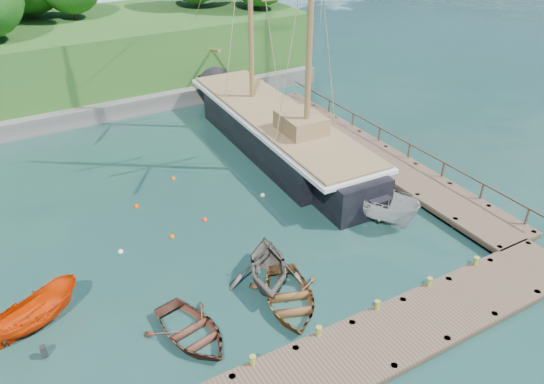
{
  "coord_description": "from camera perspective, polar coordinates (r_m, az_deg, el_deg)",
  "views": [
    {
      "loc": [
        -10.3,
        -17.48,
        16.49
      ],
      "look_at": [
        1.82,
        3.56,
        2.0
      ],
      "focal_mm": 35.0,
      "sensor_mm": 36.0,
      "label": 1
    }
  ],
  "objects": [
    {
      "name": "bollard_1",
      "position": [
        22.61,
        4.97,
        -16.14
      ],
      "size": [
        0.26,
        0.26,
        0.45
      ],
      "primitive_type": "cylinder",
      "color": "olive",
      "rests_on": "ground"
    },
    {
      "name": "bollard_4",
      "position": [
        27.56,
        20.79,
        -8.31
      ],
      "size": [
        0.26,
        0.26,
        0.45
      ],
      "primitive_type": "cylinder",
      "color": "olive",
      "rests_on": "ground"
    },
    {
      "name": "mooring_buoy_4",
      "position": [
        31.72,
        -14.35,
        -1.56
      ],
      "size": [
        0.3,
        0.3,
        0.3
      ],
      "primitive_type": "sphere",
      "color": "#F44200",
      "rests_on": "ground"
    },
    {
      "name": "dock_near",
      "position": [
        23.01,
        13.45,
        -14.52
      ],
      "size": [
        20.0,
        3.2,
        1.1
      ],
      "color": "#453729",
      "rests_on": "ground"
    },
    {
      "name": "dock_east",
      "position": [
        36.49,
        10.57,
        4.18
      ],
      "size": [
        3.2,
        24.0,
        1.1
      ],
      "color": "#453729",
      "rests_on": "ground"
    },
    {
      "name": "mooring_buoy_1",
      "position": [
        28.74,
        -10.69,
        -4.79
      ],
      "size": [
        0.28,
        0.28,
        0.28
      ],
      "primitive_type": "sphere",
      "color": "#DF5C00",
      "rests_on": "ground"
    },
    {
      "name": "rowboat_0",
      "position": [
        23.08,
        -8.58,
        -15.21
      ],
      "size": [
        3.75,
        4.69,
        0.87
      ],
      "primitive_type": "imported",
      "rotation": [
        0.0,
        0.0,
        0.2
      ],
      "color": "#4F2B1E",
      "rests_on": "ground"
    },
    {
      "name": "bollard_3",
      "position": [
        25.67,
        16.3,
        -10.67
      ],
      "size": [
        0.26,
        0.26,
        0.45
      ],
      "primitive_type": "cylinder",
      "color": "olive",
      "rests_on": "ground"
    },
    {
      "name": "mooring_buoy_3",
      "position": [
        31.82,
        -1.0,
        -0.38
      ],
      "size": [
        0.29,
        0.29,
        0.29
      ],
      "primitive_type": "sphere",
      "color": "silver",
      "rests_on": "ground"
    },
    {
      "name": "mooring_buoy_2",
      "position": [
        29.82,
        -7.23,
        -3.01
      ],
      "size": [
        0.29,
        0.29,
        0.29
      ],
      "primitive_type": "sphere",
      "color": "red",
      "rests_on": "ground"
    },
    {
      "name": "rowboat_1",
      "position": [
        25.42,
        -0.46,
        -9.62
      ],
      "size": [
        5.18,
        5.46,
        2.27
      ],
      "primitive_type": "imported",
      "rotation": [
        0.0,
        0.0,
        -0.43
      ],
      "color": "#5A544C",
      "rests_on": "ground"
    },
    {
      "name": "cabin_boat_white",
      "position": [
        30.38,
        10.77,
        -2.66
      ],
      "size": [
        3.53,
        5.87,
        2.13
      ],
      "primitive_type": "imported",
      "rotation": [
        0.0,
        0.0,
        0.28
      ],
      "color": "beige",
      "rests_on": "ground"
    },
    {
      "name": "mooring_buoy_0",
      "position": [
        28.28,
        -15.96,
        -6.23
      ],
      "size": [
        0.27,
        0.27,
        0.27
      ],
      "primitive_type": "sphere",
      "color": "white",
      "rests_on": "ground"
    },
    {
      "name": "rowboat_2",
      "position": [
        24.25,
        1.86,
        -12.02
      ],
      "size": [
        4.61,
        5.4,
        0.95
      ],
      "primitive_type": "imported",
      "rotation": [
        0.0,
        0.0,
        -0.35
      ],
      "color": "brown",
      "rests_on": "ground"
    },
    {
      "name": "motorboat_orange",
      "position": [
        25.39,
        -23.71,
        -12.92
      ],
      "size": [
        4.36,
        3.03,
        1.58
      ],
      "primitive_type": "imported",
      "rotation": [
        0.0,
        0.0,
        1.98
      ],
      "color": "#D83602",
      "rests_on": "ground"
    },
    {
      "name": "ground",
      "position": [
        26.14,
        0.45,
        -8.28
      ],
      "size": [
        160.0,
        160.0,
        0.0
      ],
      "primitive_type": "plane",
      "color": "#163227",
      "rests_on": "ground"
    },
    {
      "name": "bollard_2",
      "position": [
        24.0,
        11.06,
        -13.29
      ],
      "size": [
        0.26,
        0.26,
        0.45
      ],
      "primitive_type": "cylinder",
      "color": "olive",
      "rests_on": "ground"
    },
    {
      "name": "schooner",
      "position": [
        36.95,
        0.56,
        6.22
      ],
      "size": [
        5.68,
        27.23,
        19.9
      ],
      "rotation": [
        0.0,
        0.0,
        -0.04
      ],
      "color": "black",
      "rests_on": "ground"
    },
    {
      "name": "mooring_buoy_5",
      "position": [
        34.14,
        -10.57,
        1.38
      ],
      "size": [
        0.31,
        0.31,
        0.31
      ],
      "primitive_type": "sphere",
      "color": "#D6490B",
      "rests_on": "ground"
    },
    {
      "name": "bollard_0",
      "position": [
        21.55,
        -2.02,
        -19.1
      ],
      "size": [
        0.26,
        0.26,
        0.45
      ],
      "primitive_type": "cylinder",
      "color": "olive",
      "rests_on": "ground"
    }
  ]
}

